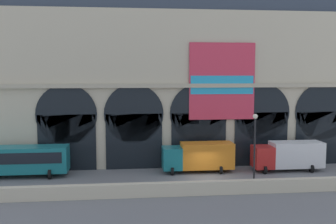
% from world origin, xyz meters
% --- Properties ---
extents(ground_plane, '(200.00, 200.00, 0.00)m').
position_xyz_m(ground_plane, '(0.00, 0.00, 0.00)').
color(ground_plane, slate).
extents(quay_parapet_wall, '(90.00, 0.70, 1.17)m').
position_xyz_m(quay_parapet_wall, '(0.00, -4.83, 0.59)').
color(quay_parapet_wall, beige).
rests_on(quay_parapet_wall, ground).
extents(station_building, '(44.42, 5.92, 21.23)m').
position_xyz_m(station_building, '(0.03, 7.75, 10.35)').
color(station_building, beige).
rests_on(station_building, ground).
extents(bus_west, '(11.00, 3.25, 3.10)m').
position_xyz_m(bus_west, '(-19.43, 2.78, 1.78)').
color(bus_west, '#19727A').
rests_on(bus_west, ground).
extents(box_truck_center, '(7.50, 2.91, 3.12)m').
position_xyz_m(box_truck_center, '(-0.39, 2.83, 1.70)').
color(box_truck_center, '#19727A').
rests_on(box_truck_center, ground).
extents(box_truck_mideast, '(7.50, 2.91, 3.12)m').
position_xyz_m(box_truck_mideast, '(9.30, 2.32, 1.70)').
color(box_truck_mideast, red).
rests_on(box_truck_mideast, ground).
extents(street_lamp_quayside, '(0.44, 0.44, 6.90)m').
position_xyz_m(street_lamp_quayside, '(3.34, -4.03, 4.41)').
color(street_lamp_quayside, black).
rests_on(street_lamp_quayside, ground).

